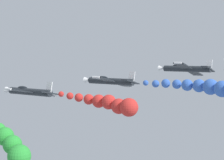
{
  "coord_description": "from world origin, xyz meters",
  "views": [
    {
      "loc": [
        -52.01,
        -37.53,
        91.21
      ],
      "look_at": [
        0.0,
        0.0,
        87.07
      ],
      "focal_mm": 60.85,
      "sensor_mm": 36.0,
      "label": 1
    }
  ],
  "objects": [
    {
      "name": "smoke_trail_left_inner",
      "position": [
        -11.85,
        -8.32,
        84.88
      ],
      "size": [
        2.83,
        14.17,
        2.54
      ],
      "color": "red"
    },
    {
      "name": "smoke_trail_lead",
      "position": [
        -23.66,
        -1.31,
        81.45
      ],
      "size": [
        4.63,
        16.94,
        5.21
      ],
      "color": "green"
    },
    {
      "name": "airplane_right_inner",
      "position": [
        -0.2,
        0.3,
        86.89
      ],
      "size": [
        9.41,
        10.35,
        3.05
      ],
      "rotation": [
        0.0,
        0.22,
        0.0
      ],
      "color": "#23282D"
    },
    {
      "name": "airplane_left_inner",
      "position": [
        -11.27,
        8.06,
        85.52
      ],
      "size": [
        9.45,
        10.35,
        2.93
      ],
      "rotation": [
        0.0,
        0.19,
        0.0
      ],
      "color": "#23282D"
    },
    {
      "name": "airplane_left_outer",
      "position": [
        11.55,
        -8.2,
        88.84
      ],
      "size": [
        9.31,
        10.35,
        3.27
      ],
      "rotation": [
        0.0,
        0.27,
        0.0
      ],
      "color": "#23282D"
    }
  ]
}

